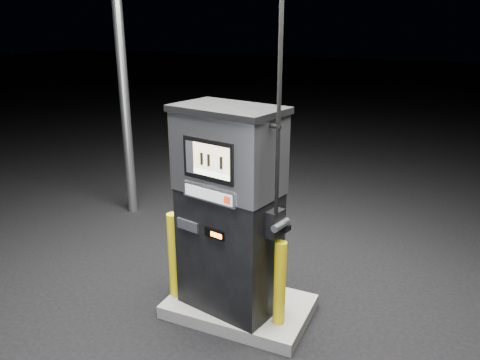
% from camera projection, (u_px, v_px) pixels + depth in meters
% --- Properties ---
extents(ground, '(80.00, 80.00, 0.00)m').
position_uv_depth(ground, '(239.00, 312.00, 5.44)').
color(ground, black).
rests_on(ground, ground).
extents(pump_island, '(1.60, 1.00, 0.15)m').
position_uv_depth(pump_island, '(239.00, 306.00, 5.41)').
color(pump_island, slate).
rests_on(pump_island, ground).
extents(fuel_dispenser, '(1.31, 0.89, 4.70)m').
position_uv_depth(fuel_dispenser, '(229.00, 210.00, 4.95)').
color(fuel_dispenser, black).
rests_on(fuel_dispenser, pump_island).
extents(bollard_left, '(0.16, 0.16, 1.02)m').
position_uv_depth(bollard_left, '(174.00, 255.00, 5.36)').
color(bollard_left, yellow).
rests_on(bollard_left, pump_island).
extents(bollard_right, '(0.16, 0.16, 0.95)m').
position_uv_depth(bollard_right, '(280.00, 283.00, 4.86)').
color(bollard_right, yellow).
rests_on(bollard_right, pump_island).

